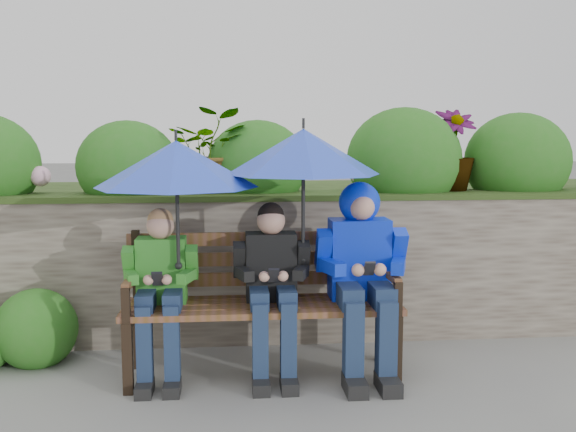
{
  "coord_description": "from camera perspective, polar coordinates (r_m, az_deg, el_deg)",
  "views": [
    {
      "loc": [
        -0.34,
        -3.69,
        1.43
      ],
      "look_at": [
        0.0,
        0.1,
        0.95
      ],
      "focal_mm": 40.0,
      "sensor_mm": 36.0,
      "label": 1
    }
  ],
  "objects": [
    {
      "name": "ground",
      "position": [
        3.97,
        0.13,
        -13.91
      ],
      "size": [
        60.0,
        60.0,
        0.0
      ],
      "primitive_type": "plane",
      "color": "gray",
      "rests_on": "ground"
    },
    {
      "name": "garden_backdrop",
      "position": [
        5.37,
        -1.54,
        -1.55
      ],
      "size": [
        8.0,
        2.86,
        1.79
      ],
      "color": "brown",
      "rests_on": "ground"
    },
    {
      "name": "park_bench",
      "position": [
        3.88,
        -2.33,
        -6.86
      ],
      "size": [
        1.63,
        0.48,
        0.86
      ],
      "color": "black",
      "rests_on": "ground"
    },
    {
      "name": "boy_left",
      "position": [
        3.82,
        -11.27,
        -5.95
      ],
      "size": [
        0.43,
        0.5,
        1.01
      ],
      "color": "#3D7F2B",
      "rests_on": "ground"
    },
    {
      "name": "boy_middle",
      "position": [
        3.8,
        -1.44,
        -5.7
      ],
      "size": [
        0.45,
        0.52,
        1.04
      ],
      "color": "black",
      "rests_on": "ground"
    },
    {
      "name": "boy_right",
      "position": [
        3.85,
        6.59,
        -4.15
      ],
      "size": [
        0.54,
        0.65,
        1.15
      ],
      "color": "#021DE4",
      "rests_on": "ground"
    },
    {
      "name": "umbrella_left",
      "position": [
        3.69,
        -9.89,
        4.56
      ],
      "size": [
        0.93,
        0.93,
        0.8
      ],
      "color": "blue",
      "rests_on": "ground"
    },
    {
      "name": "umbrella_right",
      "position": [
        3.74,
        1.38,
        5.73
      ],
      "size": [
        0.91,
        0.91,
        0.85
      ],
      "color": "blue",
      "rests_on": "ground"
    }
  ]
}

